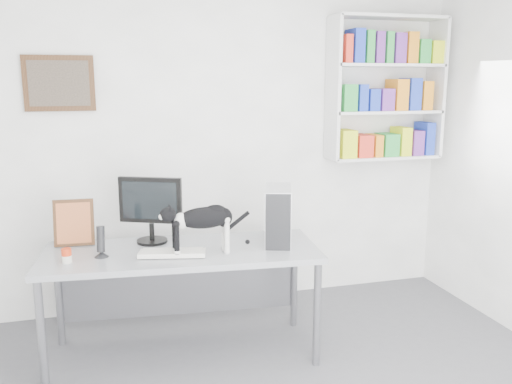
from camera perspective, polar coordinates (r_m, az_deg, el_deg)
room at (r=2.72m, az=6.01°, el=-0.55°), size 4.01×4.01×2.70m
bookshelf at (r=4.94m, az=13.51°, el=10.53°), size 1.03×0.28×1.24m
wall_art at (r=4.45m, az=-20.01°, el=10.70°), size 0.52×0.04×0.42m
desk at (r=3.92m, az=-7.69°, el=-11.47°), size 1.93×0.90×0.78m
monitor at (r=3.91m, az=-11.00°, el=-1.82°), size 0.51×0.39×0.49m
keyboard at (r=3.66m, az=-8.79°, el=-6.35°), size 0.47×0.26×0.03m
pc_tower at (r=3.85m, az=2.33°, el=-2.46°), size 0.29×0.44×0.40m
speaker at (r=3.70m, az=-16.03°, el=-4.99°), size 0.12×0.12×0.22m
leaning_print at (r=4.01m, az=-18.63°, el=-2.99°), size 0.28×0.12×0.34m
soup_can at (r=3.67m, az=-19.31°, el=-6.35°), size 0.06×0.06×0.09m
cat at (r=3.61m, az=-5.60°, el=-3.99°), size 0.56×0.18×0.34m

